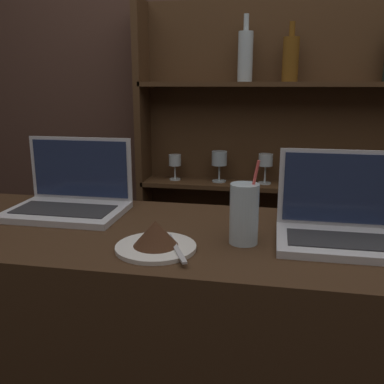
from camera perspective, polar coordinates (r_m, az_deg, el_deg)
back_wall at (r=2.04m, az=8.97°, el=11.70°), size 7.00×0.06×2.70m
back_shelf at (r=2.02m, az=12.78°, el=-0.17°), size 1.37×0.18×1.79m
laptop_near at (r=1.31m, az=-15.83°, el=-0.59°), size 0.33×0.23×0.21m
laptop_far at (r=1.09m, az=20.07°, el=-3.86°), size 0.33×0.21×0.21m
cake_plate at (r=0.98m, az=-4.85°, el=-6.17°), size 0.19×0.19×0.07m
water_glass at (r=1.01m, az=6.97°, el=-2.88°), size 0.07×0.07×0.20m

